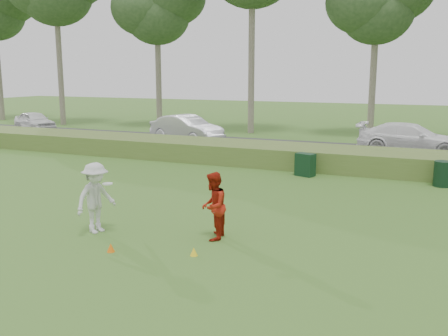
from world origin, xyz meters
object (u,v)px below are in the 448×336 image
at_px(cone_yellow, 194,252).
at_px(trash_bin, 442,174).
at_px(utility_cabinet, 305,165).
at_px(cone_orange, 111,248).
at_px(car_right, 411,138).
at_px(player_red, 213,206).
at_px(player_white, 96,198).
at_px(car_mid, 186,129).
at_px(car_left, 35,121).

height_order(cone_yellow, trash_bin, trash_bin).
height_order(utility_cabinet, trash_bin, trash_bin).
bearing_deg(cone_orange, cone_yellow, 15.76).
relative_size(cone_orange, cone_yellow, 1.06).
bearing_deg(utility_cabinet, car_right, 82.53).
bearing_deg(player_red, cone_orange, -56.53).
xyz_separation_m(cone_orange, car_right, (5.87, 18.12, 0.74)).
bearing_deg(trash_bin, player_white, -131.91).
xyz_separation_m(player_white, car_right, (7.11, 17.01, -0.11)).
distance_m(trash_bin, car_mid, 15.74).
xyz_separation_m(car_mid, car_right, (12.75, 0.75, -0.03)).
xyz_separation_m(cone_orange, cone_yellow, (1.96, 0.55, -0.01)).
distance_m(cone_yellow, utility_cabinet, 10.04).
xyz_separation_m(player_white, cone_orange, (1.23, -1.12, -0.85)).
bearing_deg(car_left, car_right, -68.78).
bearing_deg(cone_orange, car_mid, 111.59).
bearing_deg(car_right, car_left, 91.92).
height_order(player_white, car_right, player_white).
height_order(car_left, car_right, car_right).
distance_m(player_white, utility_cabinet, 10.06).
bearing_deg(car_mid, cone_yellow, -133.25).
xyz_separation_m(player_red, cone_yellow, (0.06, -1.28, -0.78)).
bearing_deg(cone_yellow, player_red, 92.92).
relative_size(player_white, cone_yellow, 9.53).
xyz_separation_m(cone_yellow, trash_bin, (5.42, 10.16, 0.38)).
distance_m(cone_orange, car_right, 19.06).
relative_size(cone_orange, car_left, 0.05).
bearing_deg(car_left, car_mid, -72.71).
height_order(player_white, car_left, player_white).
height_order(player_red, car_right, player_red).
bearing_deg(car_left, player_red, -105.61).
bearing_deg(car_left, utility_cabinet, -87.81).
bearing_deg(car_right, utility_cabinet, 156.22).
height_order(player_white, car_mid, player_white).
height_order(cone_orange, car_right, car_right).
bearing_deg(player_white, trash_bin, -27.98).
xyz_separation_m(player_red, car_mid, (-8.77, 15.55, -0.01)).
xyz_separation_m(trash_bin, car_right, (-1.51, 7.40, 0.36)).
distance_m(player_red, car_mid, 17.85).
relative_size(utility_cabinet, trash_bin, 0.98).
relative_size(cone_yellow, car_mid, 0.04).
height_order(cone_orange, cone_yellow, cone_orange).
distance_m(car_mid, car_right, 12.77).
relative_size(player_red, cone_yellow, 8.82).
bearing_deg(player_red, car_mid, -161.07).
relative_size(player_red, car_left, 0.44).
xyz_separation_m(utility_cabinet, car_left, (-21.89, 7.81, 0.27)).
relative_size(player_white, car_right, 0.35).
distance_m(player_red, trash_bin, 10.46).
bearing_deg(car_mid, car_right, -67.61).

